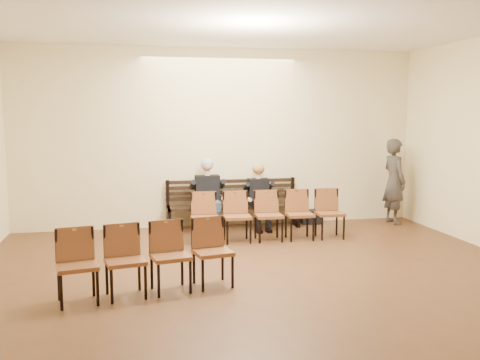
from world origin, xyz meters
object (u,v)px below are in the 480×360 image
at_px(chair_row_front, 269,216).
at_px(chair_row_back, 148,259).
at_px(bag, 311,217).
at_px(laptop, 208,203).
at_px(bench, 233,217).
at_px(seated_woman, 259,199).
at_px(water_bottle, 268,202).
at_px(passerby, 394,175).
at_px(seated_man, 208,195).

xyz_separation_m(chair_row_front, chair_row_back, (-2.16, -2.45, -0.00)).
xyz_separation_m(bag, chair_row_front, (-1.20, -1.24, 0.30)).
relative_size(laptop, chair_row_front, 0.11).
relative_size(bench, chair_row_front, 0.96).
bearing_deg(seated_woman, chair_row_front, -94.12).
height_order(water_bottle, chair_row_front, chair_row_front).
height_order(laptop, bag, laptop).
bearing_deg(passerby, seated_woman, 84.00).
distance_m(seated_woman, passerby, 2.84).
distance_m(laptop, passerby, 3.87).
bearing_deg(chair_row_front, laptop, 138.79).
bearing_deg(water_bottle, chair_row_back, -125.97).
distance_m(bench, passerby, 3.39).
distance_m(seated_man, chair_row_front, 1.41).
height_order(bench, water_bottle, water_bottle).
height_order(bench, laptop, laptop).
height_order(seated_woman, chair_row_front, seated_woman).
relative_size(laptop, passerby, 0.15).
xyz_separation_m(passerby, chair_row_front, (-2.88, -0.98, -0.55)).
height_order(seated_man, water_bottle, seated_man).
height_order(laptop, water_bottle, laptop).
bearing_deg(water_bottle, seated_man, 166.56).
bearing_deg(bag, chair_row_back, -132.25).
xyz_separation_m(seated_woman, water_bottle, (0.10, -0.26, -0.02)).
xyz_separation_m(seated_man, laptop, (-0.03, -0.15, -0.13)).
distance_m(seated_man, laptop, 0.20).
bearing_deg(seated_woman, laptop, -171.93).
height_order(passerby, chair_row_back, passerby).
bearing_deg(laptop, passerby, 4.28).
xyz_separation_m(seated_woman, chair_row_back, (-2.23, -3.48, -0.13)).
distance_m(bench, chair_row_front, 1.24).
bearing_deg(seated_man, laptop, -101.65).
bearing_deg(chair_row_back, bag, 36.44).
bearing_deg(bench, passerby, -2.82).
distance_m(laptop, chair_row_back, 3.54).
distance_m(seated_man, water_bottle, 1.15).
distance_m(laptop, chair_row_front, 1.31).
bearing_deg(seated_man, bench, 13.13).
xyz_separation_m(bag, passerby, (1.68, -0.26, 0.85)).
height_order(bench, chair_row_front, chair_row_front).
bearing_deg(chair_row_back, laptop, 58.97).
distance_m(passerby, chair_row_front, 3.09).
xyz_separation_m(water_bottle, passerby, (2.70, 0.22, 0.44)).
distance_m(bag, passerby, 1.90).
xyz_separation_m(seated_woman, chair_row_front, (-0.07, -1.02, -0.13)).
bearing_deg(seated_woman, chair_row_back, -122.68).
xyz_separation_m(seated_man, chair_row_back, (-1.22, -3.48, -0.24)).
relative_size(passerby, chair_row_front, 0.73).
height_order(water_bottle, chair_row_back, chair_row_back).
height_order(seated_man, seated_woman, seated_man).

